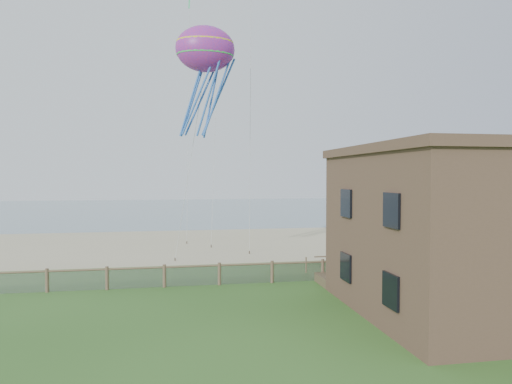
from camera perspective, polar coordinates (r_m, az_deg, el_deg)
The scene contains 7 objects.
ground at distance 20.21m, azimuth -2.87°, elevation -15.46°, with size 160.00×160.00×0.00m, color #2A511B.
sand_beach at distance 41.64m, azimuth -6.77°, elevation -6.38°, with size 72.00×20.00×0.02m, color tan.
ocean at distance 85.37m, azimuth -8.55°, elevation -2.09°, with size 160.00×68.00×0.02m, color slate.
chainlink_fence at distance 25.83m, azimuth -4.60°, elevation -10.32°, with size 36.20×0.20×1.25m, color brown, non-canonical shape.
motel_deck at distance 29.23m, azimuth 22.29°, elevation -9.62°, with size 15.00×2.00×0.50m, color brown.
picnic_table at distance 25.77m, azimuth 14.00°, elevation -10.85°, with size 1.69×1.28×0.71m, color brown, non-canonical shape.
octopus_kite at distance 30.51m, azimuth -6.35°, elevation 13.80°, with size 3.69×2.61×7.60m, color #FF2843, non-canonical shape.
Camera 1 is at (-2.46, -19.12, 6.06)m, focal length 32.00 mm.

